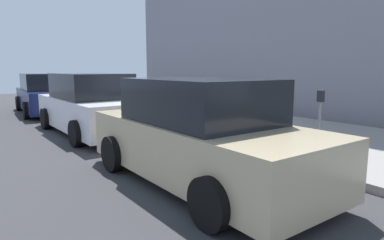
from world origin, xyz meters
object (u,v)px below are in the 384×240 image
object	(u,v)px
bollard_post	(163,109)
parked_car_white_1	(91,106)
fire_hydrant	(176,110)
suitcase_olive_0	(265,131)
suitcase_teal_5	(197,115)
parking_meter	(320,113)
suitcase_silver_6	(189,117)
suitcase_navy_1	(250,126)
suitcase_red_3	(219,120)
suitcase_maroon_4	(208,122)
suitcase_black_2	(233,123)
parked_car_beige_0	(200,135)
parked_car_navy_2	(47,95)

from	to	relation	value
bollard_post	parked_car_white_1	size ratio (longest dim) A/B	0.17
fire_hydrant	parked_car_white_1	size ratio (longest dim) A/B	0.16
suitcase_olive_0	fire_hydrant	xyz separation A→B (m)	(3.60, 0.07, 0.10)
suitcase_teal_5	parking_meter	bearing A→B (deg)	-176.62
suitcase_silver_6	parked_car_white_1	xyz separation A→B (m)	(1.29, 2.49, 0.37)
suitcase_teal_5	suitcase_silver_6	distance (m)	0.45
suitcase_navy_1	suitcase_silver_6	xyz separation A→B (m)	(2.53, -0.02, -0.07)
suitcase_red_3	suitcase_maroon_4	world-z (taller)	suitcase_red_3
suitcase_red_3	suitcase_maroon_4	xyz separation A→B (m)	(0.54, -0.07, -0.11)
suitcase_black_2	bollard_post	world-z (taller)	suitcase_black_2
suitcase_red_3	suitcase_navy_1	bearing A→B (deg)	-175.72
parked_car_white_1	suitcase_red_3	bearing A→B (deg)	-139.26
suitcase_silver_6	parked_car_beige_0	xyz separation A→B (m)	(-3.87, 2.49, 0.36)
suitcase_red_3	suitcase_teal_5	world-z (taller)	suitcase_red_3
suitcase_silver_6	bollard_post	world-z (taller)	bollard_post
suitcase_navy_1	parked_car_white_1	size ratio (longest dim) A/B	0.21
suitcase_black_2	parking_meter	distance (m)	2.26
suitcase_silver_6	bollard_post	size ratio (longest dim) A/B	0.77
bollard_post	parked_car_white_1	world-z (taller)	parked_car_white_1
parked_car_navy_2	fire_hydrant	bearing A→B (deg)	-158.29
suitcase_black_2	suitcase_red_3	size ratio (longest dim) A/B	0.94
suitcase_olive_0	suitcase_red_3	size ratio (longest dim) A/B	0.86
suitcase_red_3	bollard_post	distance (m)	2.64
parked_car_navy_2	suitcase_black_2	bearing A→B (deg)	-164.52
suitcase_black_2	bollard_post	size ratio (longest dim) A/B	1.20
suitcase_red_3	suitcase_silver_6	world-z (taller)	suitcase_red_3
suitcase_teal_5	suitcase_olive_0	bearing A→B (deg)	-178.90
suitcase_silver_6	fire_hydrant	size ratio (longest dim) A/B	0.80
fire_hydrant	parked_car_white_1	distance (m)	2.54
bollard_post	parking_meter	size ratio (longest dim) A/B	0.63
suitcase_black_2	bollard_post	bearing A→B (deg)	2.55
suitcase_silver_6	suitcase_navy_1	bearing A→B (deg)	179.65
suitcase_maroon_4	bollard_post	size ratio (longest dim) A/B	0.91
suitcase_olive_0	suitcase_red_3	bearing A→B (deg)	4.29
bollard_post	parking_meter	world-z (taller)	parking_meter
suitcase_teal_5	suitcase_silver_6	size ratio (longest dim) A/B	1.58
suitcase_navy_1	parked_car_navy_2	bearing A→B (deg)	14.96
bollard_post	parked_car_navy_2	world-z (taller)	parked_car_navy_2
suitcase_red_3	suitcase_silver_6	bearing A→B (deg)	-3.57
parking_meter	suitcase_teal_5	bearing A→B (deg)	3.38
suitcase_olive_0	suitcase_maroon_4	world-z (taller)	suitcase_olive_0
suitcase_teal_5	parking_meter	size ratio (longest dim) A/B	0.77
suitcase_black_2	suitcase_red_3	distance (m)	0.54
suitcase_olive_0	bollard_post	distance (m)	4.13
suitcase_maroon_4	fire_hydrant	size ratio (longest dim) A/B	0.94
suitcase_red_3	fire_hydrant	size ratio (longest dim) A/B	1.33
suitcase_navy_1	suitcase_teal_5	distance (m)	2.09
suitcase_olive_0	suitcase_teal_5	world-z (taller)	suitcase_teal_5
suitcase_teal_5	parked_car_navy_2	world-z (taller)	parked_car_navy_2
suitcase_olive_0	parking_meter	world-z (taller)	parking_meter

